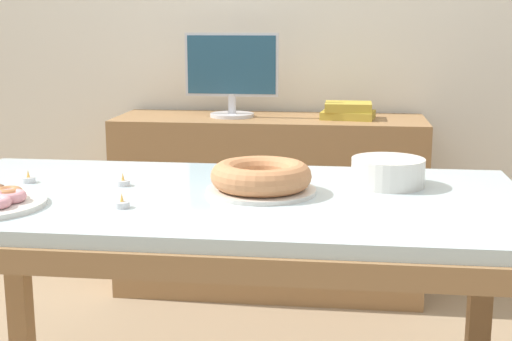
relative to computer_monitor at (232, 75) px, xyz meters
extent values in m
cube|color=silver|center=(0.17, 0.30, 0.29)|extent=(8.00, 0.10, 2.60)
cube|color=silver|center=(0.17, -1.32, -0.25)|extent=(1.67, 0.84, 0.04)
cube|color=olive|center=(0.17, -1.71, -0.29)|extent=(1.70, 0.08, 0.06)
cube|color=olive|center=(0.17, -0.93, -0.29)|extent=(1.70, 0.08, 0.06)
cube|color=olive|center=(-0.61, -0.95, -0.65)|extent=(0.07, 0.07, 0.72)
cube|color=olive|center=(0.96, -0.95, -0.65)|extent=(0.07, 0.07, 0.72)
cube|color=olive|center=(0.17, 0.00, -0.60)|extent=(1.40, 0.44, 0.82)
cylinder|color=silver|center=(0.00, 0.00, -0.18)|extent=(0.20, 0.20, 0.02)
cylinder|color=silver|center=(0.00, 0.00, -0.13)|extent=(0.04, 0.04, 0.09)
cube|color=silver|center=(0.00, 0.00, 0.05)|extent=(0.42, 0.02, 0.28)
cube|color=navy|center=(0.00, -0.01, 0.05)|extent=(0.40, 0.00, 0.26)
cube|color=#B29933|center=(0.53, 0.00, -0.17)|extent=(0.25, 0.21, 0.03)
cube|color=#B29933|center=(0.53, 0.00, -0.14)|extent=(0.21, 0.17, 0.04)
cylinder|color=silver|center=(0.29, -1.30, -0.22)|extent=(0.30, 0.30, 0.01)
torus|color=#BC7A4C|center=(0.29, -1.30, -0.18)|extent=(0.28, 0.28, 0.07)
torus|color=pink|center=(-0.33, -1.53, -0.20)|extent=(0.09, 0.09, 0.03)
torus|color=#B27042|center=(-0.35, -1.49, -0.20)|extent=(0.07, 0.07, 0.03)
cylinder|color=silver|center=(0.64, -1.16, -0.22)|extent=(0.21, 0.21, 0.01)
cylinder|color=silver|center=(0.64, -1.16, -0.21)|extent=(0.21, 0.21, 0.01)
cylinder|color=silver|center=(0.64, -1.16, -0.20)|extent=(0.21, 0.21, 0.01)
cylinder|color=silver|center=(0.64, -1.16, -0.19)|extent=(0.21, 0.21, 0.01)
cylinder|color=silver|center=(0.64, -1.16, -0.18)|extent=(0.21, 0.21, 0.01)
cylinder|color=silver|center=(0.64, -1.16, -0.17)|extent=(0.21, 0.21, 0.01)
cylinder|color=silver|center=(0.64, -1.16, -0.16)|extent=(0.21, 0.21, 0.01)
cylinder|color=silver|center=(0.64, -1.16, -0.15)|extent=(0.21, 0.21, 0.01)
cylinder|color=silver|center=(-0.05, -1.50, -0.22)|extent=(0.04, 0.04, 0.02)
cylinder|color=white|center=(-0.05, -1.50, -0.21)|extent=(0.03, 0.03, 0.00)
cone|color=#F9B74C|center=(-0.05, -1.50, -0.20)|extent=(0.01, 0.01, 0.02)
cylinder|color=silver|center=(-0.41, -1.25, -0.22)|extent=(0.04, 0.04, 0.02)
cylinder|color=white|center=(-0.41, -1.25, -0.21)|extent=(0.03, 0.03, 0.00)
cone|color=#F9B74C|center=(-0.41, -1.25, -0.20)|extent=(0.01, 0.01, 0.02)
cylinder|color=silver|center=(-0.12, -1.26, -0.22)|extent=(0.04, 0.04, 0.02)
cylinder|color=white|center=(-0.12, -1.26, -0.21)|extent=(0.03, 0.03, 0.00)
cone|color=#F9B74C|center=(-0.12, -1.26, -0.20)|extent=(0.01, 0.01, 0.02)
camera|label=1|loc=(0.51, -3.20, 0.24)|focal=50.00mm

